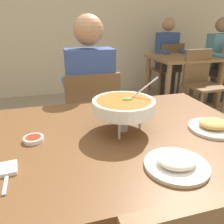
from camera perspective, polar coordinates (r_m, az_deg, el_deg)
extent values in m
cube|color=beige|center=(4.22, -12.86, 24.66)|extent=(10.00, 0.10, 3.00)
cube|color=brown|center=(1.13, 2.10, -6.02)|extent=(1.32, 0.98, 0.04)
cylinder|color=brown|center=(1.68, -23.52, -12.96)|extent=(0.07, 0.07, 0.71)
cylinder|color=brown|center=(1.89, 15.46, -7.69)|extent=(0.07, 0.07, 0.71)
cube|color=brown|center=(2.03, -5.61, -2.37)|extent=(0.44, 0.44, 0.03)
cube|color=brown|center=(1.75, -4.67, 2.18)|extent=(0.42, 0.04, 0.45)
cylinder|color=brown|center=(2.33, -1.67, -5.04)|extent=(0.04, 0.04, 0.42)
cylinder|color=brown|center=(2.27, -11.03, -6.15)|extent=(0.04, 0.04, 0.42)
cylinder|color=brown|center=(2.01, 1.08, -9.79)|extent=(0.04, 0.04, 0.42)
cylinder|color=brown|center=(1.95, -9.90, -11.27)|extent=(0.04, 0.04, 0.42)
cylinder|color=#2D2D38|center=(2.15, -2.87, -6.96)|extent=(0.10, 0.10, 0.45)
cylinder|color=#2D2D38|center=(2.12, -8.17, -7.61)|extent=(0.10, 0.10, 0.45)
cube|color=#2D2D38|center=(1.98, -5.58, -0.62)|extent=(0.32, 0.32, 0.12)
cube|color=#334C8C|center=(1.80, -5.46, 7.56)|extent=(0.36, 0.20, 0.50)
sphere|color=#A57756|center=(1.75, -5.93, 19.70)|extent=(0.22, 0.22, 0.22)
cylinder|color=#334C8C|center=(2.04, -2.03, 7.87)|extent=(0.08, 0.28, 0.08)
cylinder|color=#334C8C|center=(1.99, -11.07, 7.12)|extent=(0.08, 0.28, 0.08)
cylinder|color=silver|center=(1.16, 7.06, -1.77)|extent=(0.01, 0.01, 0.10)
cylinder|color=silver|center=(1.18, -0.45, -1.04)|extent=(0.01, 0.01, 0.10)
cylinder|color=silver|center=(1.05, 1.85, -4.26)|extent=(0.01, 0.01, 0.10)
torus|color=silver|center=(1.11, 2.87, 0.07)|extent=(0.21, 0.21, 0.01)
cylinder|color=#B2B2B7|center=(1.14, 2.80, -3.76)|extent=(0.05, 0.05, 0.04)
cone|color=orange|center=(1.13, 2.83, -2.29)|extent=(0.02, 0.02, 0.04)
cylinder|color=white|center=(1.10, 2.90, 1.53)|extent=(0.30, 0.30, 0.06)
cylinder|color=#B75119|center=(1.09, 2.93, 2.76)|extent=(0.26, 0.26, 0.01)
ellipsoid|color=#388433|center=(1.09, 3.93, 3.30)|extent=(0.05, 0.03, 0.01)
cylinder|color=silver|center=(1.12, 7.00, 5.17)|extent=(0.18, 0.01, 0.13)
cylinder|color=white|center=(0.91, 15.75, -12.72)|extent=(0.24, 0.24, 0.01)
ellipsoid|color=white|center=(0.89, 15.92, -11.37)|extent=(0.15, 0.13, 0.04)
cylinder|color=white|center=(1.26, 23.94, -3.72)|extent=(0.24, 0.24, 0.01)
ellipsoid|color=tan|center=(1.25, 24.12, -2.66)|extent=(0.15, 0.13, 0.04)
cylinder|color=white|center=(1.10, -18.99, -6.43)|extent=(0.09, 0.09, 0.02)
cylinder|color=maroon|center=(1.10, -19.05, -6.01)|extent=(0.07, 0.07, 0.01)
cube|color=silver|center=(0.90, -24.83, -14.81)|extent=(0.02, 0.17, 0.01)
cube|color=brown|center=(3.74, 17.71, 12.81)|extent=(1.00, 0.80, 0.04)
cylinder|color=brown|center=(3.31, 13.70, 5.41)|extent=(0.07, 0.07, 0.71)
cylinder|color=brown|center=(3.81, 25.39, 6.06)|extent=(0.07, 0.07, 0.71)
cylinder|color=brown|center=(3.89, 8.86, 8.22)|extent=(0.07, 0.07, 0.71)
cylinder|color=brown|center=(4.33, 19.65, 8.60)|extent=(0.07, 0.07, 0.71)
cube|color=brown|center=(4.32, 13.04, 10.33)|extent=(0.46, 0.46, 0.03)
cube|color=brown|center=(4.11, 14.77, 13.01)|extent=(0.42, 0.06, 0.45)
cylinder|color=brown|center=(4.62, 13.64, 8.15)|extent=(0.04, 0.04, 0.42)
cylinder|color=brown|center=(4.44, 9.41, 7.91)|extent=(0.04, 0.04, 0.42)
cylinder|color=brown|center=(4.31, 16.25, 6.93)|extent=(0.04, 0.04, 0.42)
cylinder|color=brown|center=(4.11, 11.82, 6.64)|extent=(0.04, 0.04, 0.42)
cube|color=brown|center=(4.18, 25.51, 8.40)|extent=(0.47, 0.47, 0.03)
cylinder|color=brown|center=(4.49, 25.62, 6.21)|extent=(0.04, 0.04, 0.42)
cylinder|color=brown|center=(4.28, 21.50, 6.15)|extent=(0.04, 0.04, 0.42)
cylinder|color=brown|center=(3.98, 24.34, 4.60)|extent=(0.04, 0.04, 0.42)
cube|color=brown|center=(3.34, 22.11, 5.95)|extent=(0.47, 0.47, 0.03)
cube|color=brown|center=(3.44, 20.49, 10.72)|extent=(0.42, 0.07, 0.45)
cylinder|color=brown|center=(3.15, 21.17, 0.85)|extent=(0.04, 0.04, 0.42)
cylinder|color=brown|center=(3.41, 26.05, 1.61)|extent=(0.04, 0.04, 0.42)
cylinder|color=brown|center=(3.43, 17.13, 3.02)|extent=(0.04, 0.04, 0.42)
cylinder|color=brown|center=(3.66, 21.93, 3.59)|extent=(0.04, 0.04, 0.42)
cylinder|color=#2D2D38|center=(4.19, 12.35, 7.07)|extent=(0.10, 0.10, 0.45)
cylinder|color=#2D2D38|center=(4.28, 14.74, 7.19)|extent=(0.10, 0.10, 0.45)
cube|color=#2D2D38|center=(4.21, 13.64, 11.02)|extent=(0.32, 0.32, 0.12)
cube|color=#334C8C|center=(4.23, 13.49, 15.35)|extent=(0.36, 0.20, 0.50)
sphere|color=#A57756|center=(4.21, 13.97, 20.48)|extent=(0.22, 0.22, 0.22)
cylinder|color=#334C8C|center=(3.99, 12.76, 14.31)|extent=(0.08, 0.28, 0.08)
cylinder|color=#334C8C|center=(4.15, 16.78, 14.22)|extent=(0.08, 0.28, 0.08)
cylinder|color=#2D2D38|center=(4.08, 23.71, 5.31)|extent=(0.10, 0.10, 0.45)
cylinder|color=#2D2D38|center=(4.21, 25.84, 5.43)|extent=(0.10, 0.10, 0.45)
cube|color=#2D2D38|center=(4.11, 25.07, 9.34)|extent=(0.32, 0.32, 0.12)
cube|color=teal|center=(4.12, 25.06, 13.79)|extent=(0.36, 0.20, 0.50)
sphere|color=#846047|center=(4.10, 25.95, 19.01)|extent=(0.22, 0.22, 0.22)
cylinder|color=teal|center=(3.87, 24.99, 12.64)|extent=(0.08, 0.28, 0.08)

